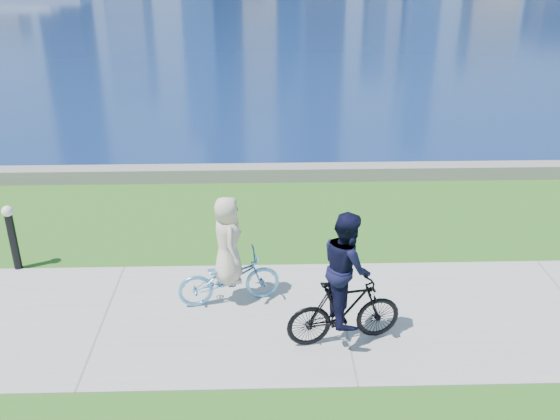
{
  "coord_description": "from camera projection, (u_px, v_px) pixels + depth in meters",
  "views": [
    {
      "loc": [
        2.69,
        -8.69,
        6.02
      ],
      "look_at": [
        2.99,
        1.93,
        1.1
      ],
      "focal_mm": 40.0,
      "sensor_mm": 36.0,
      "label": 1
    }
  ],
  "objects": [
    {
      "name": "cyclist_woman",
      "position": [
        228.0,
        264.0,
        10.55
      ],
      "size": [
        0.98,
        1.85,
        1.96
      ],
      "rotation": [
        0.0,
        0.0,
        1.79
      ],
      "color": "#58A0D6",
      "rests_on": "ground"
    },
    {
      "name": "cyclist_man",
      "position": [
        345.0,
        290.0,
        9.44
      ],
      "size": [
        0.85,
        1.88,
        2.22
      ],
      "rotation": [
        0.0,
        0.0,
        1.76
      ],
      "color": "black",
      "rests_on": "ground"
    },
    {
      "name": "seawall",
      "position": [
        158.0,
        174.0,
        15.89
      ],
      "size": [
        90.0,
        0.5,
        0.35
      ],
      "primitive_type": "cube",
      "color": "slate",
      "rests_on": "ground"
    },
    {
      "name": "bollard_lamp",
      "position": [
        12.0,
        233.0,
        11.58
      ],
      "size": [
        0.21,
        0.21,
        1.32
      ],
      "color": "black",
      "rests_on": "ground"
    },
    {
      "name": "concrete_path",
      "position": [
        103.0,
        320.0,
        10.34
      ],
      "size": [
        80.0,
        3.5,
        0.02
      ],
      "primitive_type": "cube",
      "color": "#999994",
      "rests_on": "ground"
    },
    {
      "name": "ground",
      "position": [
        103.0,
        321.0,
        10.34
      ],
      "size": [
        320.0,
        320.0,
        0.0
      ],
      "primitive_type": "plane",
      "color": "#245817",
      "rests_on": "ground"
    }
  ]
}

